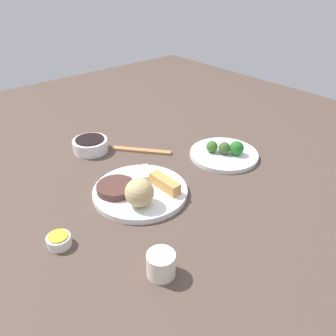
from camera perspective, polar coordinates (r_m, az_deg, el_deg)
The scene contains 16 objects.
tabletop at distance 0.98m, azimuth -4.90°, elevation -3.36°, with size 2.20×2.20×0.02m, color #4E3D34.
main_plate at distance 0.94m, azimuth -4.69°, elevation -3.96°, with size 0.26×0.26×0.02m, color white.
rice_scoop at distance 0.85m, azimuth -4.83°, elevation -4.14°, with size 0.07×0.07×0.07m, color tan.
spring_roll at distance 0.92m, azimuth -0.55°, elevation -2.61°, with size 0.10×0.03×0.03m, color #D0964A.
crab_rangoon_wonton at distance 0.98m, azimuth -4.72°, elevation -0.92°, with size 0.06×0.07×0.02m, color beige.
stir_fry_heap at distance 0.93m, azimuth -8.91°, elevation -3.19°, with size 0.10×0.10×0.02m, color #4B2D26.
broccoli_plate at distance 1.12m, azimuth 9.37°, elevation 2.26°, with size 0.22×0.22×0.01m, color white.
broccoli_floret_0 at distance 1.11m, azimuth 11.48°, elevation 3.31°, with size 0.05×0.05×0.05m, color #246D25.
broccoli_floret_1 at distance 1.11m, azimuth 9.47°, elevation 3.32°, with size 0.04×0.04×0.04m, color #385827.
broccoli_floret_2 at distance 1.11m, azimuth 7.41°, elevation 3.59°, with size 0.04×0.04×0.04m, color #396822.
soy_sauce_bowl at distance 1.17m, azimuth -12.76°, elevation 3.80°, with size 0.12×0.12×0.04m, color white.
soy_sauce_bowl_liquid at distance 1.16m, azimuth -12.89°, elevation 4.79°, with size 0.09×0.09×0.00m, color black.
sauce_ramekin_hot_mustard at distance 0.82m, azimuth -17.88°, elevation -11.60°, with size 0.05×0.05×0.02m, color white.
sauce_ramekin_hot_mustard_liquid at distance 0.81m, azimuth -18.04°, elevation -10.85°, with size 0.04×0.04×0.00m, color gold.
teacup at distance 0.71m, azimuth -1.18°, elevation -15.91°, with size 0.06×0.06×0.05m, color white.
chopsticks_pair at distance 1.14m, azimuth -4.49°, elevation 2.96°, with size 0.20×0.02×0.01m, color #AD7B48.
Camera 1 is at (-0.46, -0.66, 0.57)m, focal length 36.20 mm.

